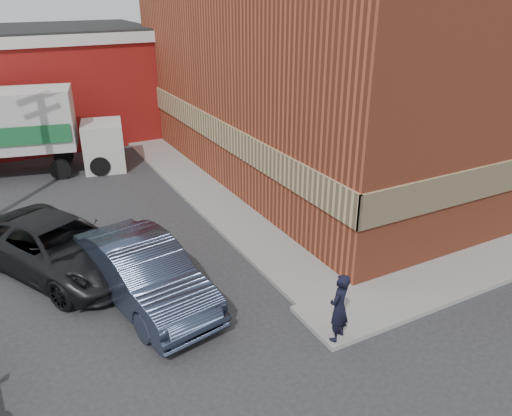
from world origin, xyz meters
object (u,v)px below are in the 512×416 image
sedan (144,273)px  box_truck (21,127)px  suv_a (59,247)px  brick_building (359,56)px  man (339,308)px

sedan → box_truck: (-1.64, 11.67, 1.26)m
sedan → box_truck: 11.85m
sedan → suv_a: 3.10m
box_truck → sedan: bearing=-69.4°
brick_building → suv_a: (-13.74, -4.26, -3.89)m
man → box_truck: (-5.00, 15.35, 1.14)m
brick_building → sedan: 14.39m
man → box_truck: box_truck is taller
suv_a → man: bearing=-79.1°
brick_building → suv_a: size_ratio=3.21×
brick_building → sedan: bearing=-150.3°
brick_building → box_truck: size_ratio=2.38×
man → suv_a: size_ratio=0.30×
man → sedan: 4.99m
man → suv_a: 8.06m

